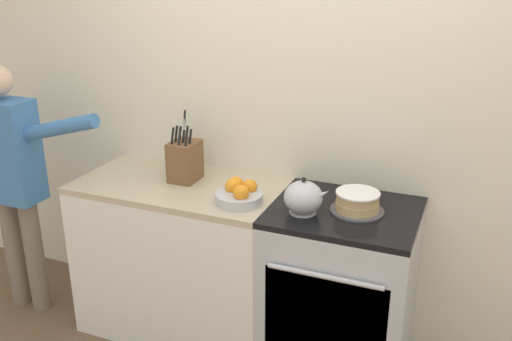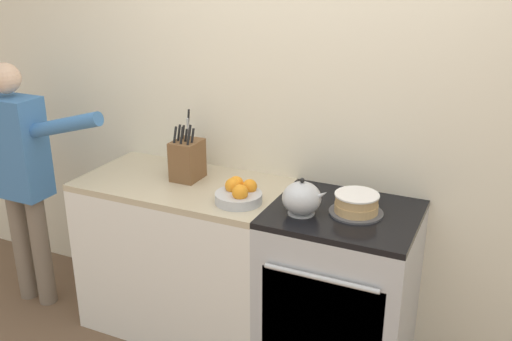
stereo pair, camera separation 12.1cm
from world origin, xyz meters
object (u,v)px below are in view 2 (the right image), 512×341
(utensil_crock, at_px, (185,154))
(fruit_bowl, at_px, (239,193))
(tea_kettle, at_px, (302,198))
(knife_block, at_px, (187,160))
(person_baker, at_px, (20,168))
(stove_range, at_px, (339,292))
(layer_cake, at_px, (356,204))

(utensil_crock, bearing_deg, fruit_bowl, -31.93)
(utensil_crock, bearing_deg, tea_kettle, -20.48)
(knife_block, relative_size, person_baker, 0.20)
(stove_range, height_order, layer_cake, layer_cake)
(fruit_bowl, relative_size, person_baker, 0.16)
(utensil_crock, xyz_separation_m, person_baker, (-0.90, -0.39, -0.09))
(layer_cake, relative_size, fruit_bowl, 1.10)
(utensil_crock, relative_size, person_baker, 0.23)
(layer_cake, height_order, fruit_bowl, fruit_bowl)
(tea_kettle, bearing_deg, stove_range, 31.06)
(utensil_crock, relative_size, fruit_bowl, 1.48)
(stove_range, xyz_separation_m, fruit_bowl, (-0.52, -0.11, 0.50))
(utensil_crock, bearing_deg, person_baker, -156.47)
(layer_cake, height_order, person_baker, person_baker)
(stove_range, bearing_deg, person_baker, -174.46)
(tea_kettle, bearing_deg, utensil_crock, 159.52)
(stove_range, bearing_deg, utensil_crock, 168.52)
(tea_kettle, bearing_deg, fruit_bowl, 179.84)
(knife_block, distance_m, utensil_crock, 0.18)
(stove_range, relative_size, fruit_bowl, 3.81)
(utensil_crock, distance_m, fruit_bowl, 0.59)
(stove_range, bearing_deg, layer_cake, 3.28)
(stove_range, distance_m, layer_cake, 0.51)
(knife_block, height_order, person_baker, person_baker)
(utensil_crock, distance_m, person_baker, 0.99)
(knife_block, xyz_separation_m, utensil_crock, (-0.10, 0.15, -0.03))
(fruit_bowl, bearing_deg, tea_kettle, -0.16)
(layer_cake, bearing_deg, tea_kettle, -155.00)
(knife_block, bearing_deg, person_baker, -166.36)
(knife_block, bearing_deg, fruit_bowl, -22.45)
(knife_block, relative_size, fruit_bowl, 1.30)
(person_baker, bearing_deg, stove_range, 18.99)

